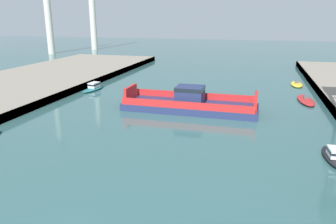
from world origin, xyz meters
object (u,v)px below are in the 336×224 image
(chain_ferry, at_px, (190,103))
(moored_boat_far_left, at_px, (333,155))
(moored_boat_near_right, at_px, (93,87))
(moored_boat_mid_right, at_px, (297,84))
(smokestack_distant_a, at_px, (92,3))
(smokestack_distant_b, at_px, (47,0))
(moored_boat_far_right, at_px, (306,100))

(chain_ferry, bearing_deg, moored_boat_far_left, -38.28)
(chain_ferry, height_order, moored_boat_near_right, chain_ferry)
(moored_boat_mid_right, distance_m, moored_boat_far_left, 39.39)
(moored_boat_mid_right, relative_size, smokestack_distant_a, 0.19)
(moored_boat_far_left, distance_m, smokestack_distant_a, 128.18)
(chain_ferry, bearing_deg, moored_boat_near_right, 156.54)
(moored_boat_far_left, bearing_deg, moored_boat_near_right, 149.24)
(chain_ferry, distance_m, moored_boat_far_left, 22.89)
(chain_ferry, height_order, smokestack_distant_b, smokestack_distant_b)
(moored_boat_far_left, xyz_separation_m, smokestack_distant_a, (-78.78, 99.26, 19.29))
(moored_boat_mid_right, distance_m, smokestack_distant_a, 101.11)
(moored_boat_far_left, bearing_deg, moored_boat_far_right, 89.09)
(chain_ferry, height_order, moored_boat_mid_right, chain_ferry)
(moored_boat_near_right, relative_size, moored_boat_far_right, 0.82)
(chain_ferry, relative_size, moored_boat_far_left, 3.54)
(moored_boat_far_right, distance_m, smokestack_distant_a, 110.40)
(smokestack_distant_a, relative_size, smokestack_distant_b, 0.98)
(smokestack_distant_b, bearing_deg, smokestack_distant_a, 66.55)
(chain_ferry, bearing_deg, moored_boat_mid_right, 54.07)
(moored_boat_near_right, xyz_separation_m, moored_boat_far_right, (39.98, 1.28, -0.28))
(moored_boat_far_right, bearing_deg, moored_boat_mid_right, 90.30)
(moored_boat_far_right, bearing_deg, moored_boat_near_right, -178.16)
(chain_ferry, xyz_separation_m, moored_boat_far_left, (17.96, -14.17, -0.64))
(chain_ferry, bearing_deg, smokestack_distant_b, 136.69)
(moored_boat_mid_right, bearing_deg, smokestack_distant_b, 155.38)
(moored_boat_far_left, distance_m, moored_boat_far_right, 24.84)
(moored_boat_mid_right, xyz_separation_m, smokestack_distant_b, (-87.64, 40.17, 20.05))
(moored_boat_near_right, bearing_deg, chain_ferry, -23.46)
(moored_boat_near_right, height_order, moored_boat_far_left, moored_boat_near_right)
(chain_ferry, xyz_separation_m, smokestack_distant_a, (-60.82, 85.09, 18.65))
(smokestack_distant_b, bearing_deg, moored_boat_near_right, -49.55)
(moored_boat_far_right, distance_m, smokestack_distant_b, 105.30)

